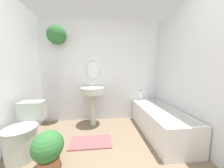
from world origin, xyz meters
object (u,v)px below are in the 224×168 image
object	(u,v)px
toilet	(25,134)
pedestal_sink	(93,95)
shampoo_bottle	(140,94)
potted_plant	(48,149)
bathtub	(159,121)

from	to	relation	value
toilet	pedestal_sink	distance (m)	1.28
shampoo_bottle	toilet	bearing A→B (deg)	-154.96
toilet	shampoo_bottle	world-z (taller)	shampoo_bottle
toilet	pedestal_sink	bearing A→B (deg)	41.05
shampoo_bottle	potted_plant	bearing A→B (deg)	-141.32
pedestal_sink	bathtub	distance (m)	1.45
bathtub	shampoo_bottle	size ratio (longest dim) A/B	7.86
toilet	shampoo_bottle	size ratio (longest dim) A/B	3.93
pedestal_sink	bathtub	world-z (taller)	pedestal_sink
toilet	potted_plant	xyz separation A→B (m)	(0.46, -0.32, -0.04)
shampoo_bottle	potted_plant	xyz separation A→B (m)	(-1.61, -1.29, -0.37)
bathtub	pedestal_sink	bearing A→B (deg)	159.85
potted_plant	shampoo_bottle	bearing A→B (deg)	38.68
shampoo_bottle	potted_plant	distance (m)	2.09
toilet	pedestal_sink	world-z (taller)	pedestal_sink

